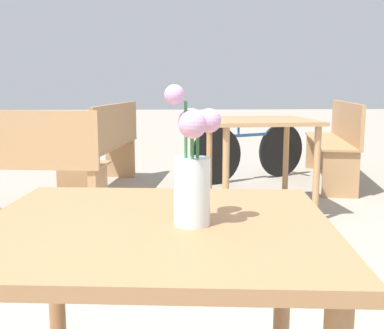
% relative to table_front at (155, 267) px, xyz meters
% --- Properties ---
extents(table_front, '(0.88, 0.82, 0.70)m').
position_rel_table_front_xyz_m(table_front, '(0.00, 0.00, 0.00)').
color(table_front, '#9E7047').
rests_on(table_front, ground_plane).
extents(flower_vase, '(0.12, 0.15, 0.32)m').
position_rel_table_front_xyz_m(flower_vase, '(0.09, -0.03, 0.23)').
color(flower_vase, silver).
rests_on(flower_vase, table_front).
extents(bench_middle, '(0.60, 1.61, 0.85)m').
position_rel_table_front_xyz_m(bench_middle, '(-0.54, 3.58, -0.13)').
color(bench_middle, tan).
rests_on(bench_middle, ground_plane).
extents(bench_far, '(0.68, 1.76, 0.85)m').
position_rel_table_front_xyz_m(bench_far, '(1.84, 3.94, -0.13)').
color(bench_far, tan).
rests_on(bench_far, ground_plane).
extents(table_back, '(0.88, 0.89, 0.76)m').
position_rel_table_front_xyz_m(table_back, '(0.77, 2.70, 0.05)').
color(table_back, tan).
rests_on(table_back, ground_plane).
extents(bicycle, '(1.33, 0.74, 0.70)m').
position_rel_table_front_xyz_m(bicycle, '(0.93, 4.03, -0.28)').
color(bicycle, black).
rests_on(bicycle, ground_plane).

